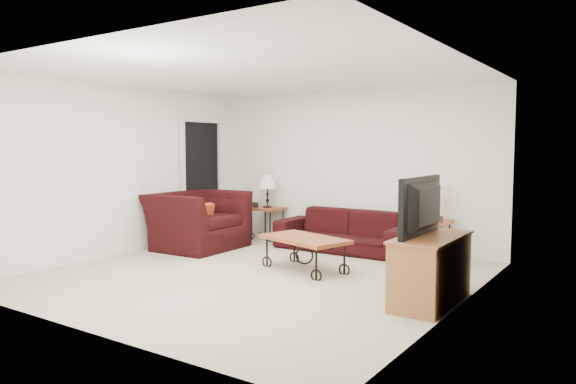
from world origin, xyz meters
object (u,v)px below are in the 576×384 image
(television, at_px, (430,206))
(side_table_right, at_px, (432,240))
(side_table_left, at_px, (268,223))
(lamp_left, at_px, (267,191))
(armchair, at_px, (198,220))
(backpack, at_px, (431,249))
(lamp_right, at_px, (433,201))
(sofa, at_px, (345,231))
(tv_stand, at_px, (431,270))
(coffee_table, at_px, (304,254))

(television, bearing_deg, side_table_right, -161.73)
(side_table_left, relative_size, lamp_left, 1.00)
(armchair, distance_m, backpack, 3.61)
(backpack, bearing_deg, television, -58.23)
(lamp_left, xyz_separation_m, armchair, (-0.43, -1.29, -0.39))
(lamp_right, bearing_deg, lamp_left, -180.00)
(armchair, bearing_deg, side_table_right, -71.24)
(side_table_right, relative_size, backpack, 1.15)
(sofa, bearing_deg, side_table_left, 173.61)
(lamp_left, bearing_deg, lamp_right, 0.00)
(lamp_right, bearing_deg, armchair, -159.05)
(armchair, bearing_deg, lamp_right, -71.24)
(lamp_right, distance_m, tv_stand, 2.36)
(coffee_table, bearing_deg, backpack, 41.93)
(coffee_table, bearing_deg, lamp_right, 55.68)
(lamp_left, bearing_deg, tv_stand, -30.81)
(side_table_right, xyz_separation_m, television, (0.72, -2.19, 0.73))
(sofa, relative_size, side_table_right, 3.88)
(sofa, distance_m, television, 2.95)
(sofa, xyz_separation_m, lamp_right, (1.32, 0.18, 0.52))
(side_table_left, height_order, side_table_right, side_table_left)
(lamp_left, relative_size, armchair, 0.41)
(sofa, distance_m, tv_stand, 2.88)
(lamp_right, height_order, armchair, lamp_right)
(sofa, distance_m, coffee_table, 1.49)
(side_table_left, relative_size, tv_stand, 0.48)
(armchair, bearing_deg, backpack, -79.55)
(side_table_right, distance_m, armchair, 3.60)
(television, bearing_deg, backpack, -161.46)
(side_table_right, bearing_deg, coffee_table, -124.32)
(sofa, bearing_deg, television, -44.52)
(side_table_left, relative_size, lamp_right, 1.01)
(side_table_left, height_order, backpack, side_table_left)
(sofa, height_order, side_table_left, sofa)
(side_table_right, xyz_separation_m, lamp_right, (0.00, 0.00, 0.55))
(television, bearing_deg, lamp_left, -120.95)
(lamp_right, relative_size, backpack, 1.15)
(side_table_right, distance_m, backpack, 0.52)
(sofa, relative_size, backpack, 4.46)
(sofa, distance_m, side_table_left, 1.62)
(side_table_right, bearing_deg, lamp_right, 0.00)
(side_table_left, relative_size, side_table_right, 1.01)
(side_table_left, xyz_separation_m, lamp_right, (2.93, 0.00, 0.55))
(side_table_right, relative_size, television, 0.53)
(sofa, height_order, armchair, armchair)
(lamp_left, xyz_separation_m, tv_stand, (3.67, -2.19, -0.49))
(lamp_left, height_order, tv_stand, lamp_left)
(sofa, height_order, side_table_right, sofa)
(side_table_right, bearing_deg, lamp_left, -180.00)
(tv_stand, bearing_deg, lamp_right, 108.74)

